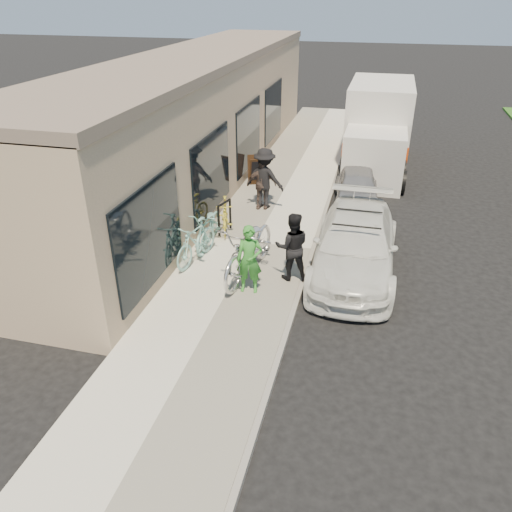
{
  "coord_description": "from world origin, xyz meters",
  "views": [
    {
      "loc": [
        0.9,
        -8.47,
        6.14
      ],
      "look_at": [
        -1.38,
        0.64,
        1.05
      ],
      "focal_mm": 35.0,
      "sensor_mm": 36.0,
      "label": 1
    }
  ],
  "objects_px": {
    "sandwich_board": "(257,170)",
    "man_standing": "(292,247)",
    "cruiser_bike_a": "(196,242)",
    "cruiser_bike_c": "(225,215)",
    "woman_rider": "(249,260)",
    "moving_truck": "(377,131)",
    "tandem_bike": "(250,248)",
    "bystander_b": "(261,184)",
    "sedan_white": "(355,245)",
    "cruiser_bike_b": "(209,227)",
    "bystander_a": "(265,178)",
    "bike_rack": "(224,214)",
    "sedan_silver": "(357,188)"
  },
  "relations": [
    {
      "from": "woman_rider",
      "to": "bystander_a",
      "type": "xyz_separation_m",
      "value": [
        -0.78,
        4.76,
        0.14
      ]
    },
    {
      "from": "sandwich_board",
      "to": "bike_rack",
      "type": "bearing_deg",
      "value": -113.44
    },
    {
      "from": "woman_rider",
      "to": "sedan_white",
      "type": "bearing_deg",
      "value": 31.84
    },
    {
      "from": "cruiser_bike_c",
      "to": "sedan_silver",
      "type": "bearing_deg",
      "value": 27.0
    },
    {
      "from": "cruiser_bike_a",
      "to": "bystander_a",
      "type": "relative_size",
      "value": 0.95
    },
    {
      "from": "sedan_silver",
      "to": "man_standing",
      "type": "bearing_deg",
      "value": -107.01
    },
    {
      "from": "cruiser_bike_a",
      "to": "cruiser_bike_c",
      "type": "height_order",
      "value": "cruiser_bike_a"
    },
    {
      "from": "woman_rider",
      "to": "cruiser_bike_a",
      "type": "bearing_deg",
      "value": 140.35
    },
    {
      "from": "man_standing",
      "to": "bystander_b",
      "type": "xyz_separation_m",
      "value": [
        -1.65,
        3.9,
        -0.06
      ]
    },
    {
      "from": "woman_rider",
      "to": "cruiser_bike_b",
      "type": "bearing_deg",
      "value": 122.25
    },
    {
      "from": "tandem_bike",
      "to": "bystander_b",
      "type": "bearing_deg",
      "value": 108.14
    },
    {
      "from": "cruiser_bike_a",
      "to": "sedan_white",
      "type": "bearing_deg",
      "value": 22.8
    },
    {
      "from": "bike_rack",
      "to": "bystander_b",
      "type": "distance_m",
      "value": 2.02
    },
    {
      "from": "woman_rider",
      "to": "bystander_b",
      "type": "relative_size",
      "value": 1.04
    },
    {
      "from": "sedan_silver",
      "to": "moving_truck",
      "type": "bearing_deg",
      "value": 79.97
    },
    {
      "from": "bike_rack",
      "to": "man_standing",
      "type": "height_order",
      "value": "man_standing"
    },
    {
      "from": "moving_truck",
      "to": "tandem_bike",
      "type": "relative_size",
      "value": 2.35
    },
    {
      "from": "sandwich_board",
      "to": "woman_rider",
      "type": "bearing_deg",
      "value": -101.84
    },
    {
      "from": "moving_truck",
      "to": "tandem_bike",
      "type": "xyz_separation_m",
      "value": [
        -2.49,
        -9.58,
        -0.5
      ]
    },
    {
      "from": "cruiser_bike_b",
      "to": "cruiser_bike_c",
      "type": "distance_m",
      "value": 0.93
    },
    {
      "from": "tandem_bike",
      "to": "cruiser_bike_b",
      "type": "relative_size",
      "value": 1.35
    },
    {
      "from": "sandwich_board",
      "to": "cruiser_bike_b",
      "type": "xyz_separation_m",
      "value": [
        -0.11,
        -4.77,
        0.03
      ]
    },
    {
      "from": "moving_truck",
      "to": "woman_rider",
      "type": "bearing_deg",
      "value": -102.5
    },
    {
      "from": "bystander_b",
      "to": "sandwich_board",
      "type": "bearing_deg",
      "value": 95.09
    },
    {
      "from": "bystander_b",
      "to": "cruiser_bike_b",
      "type": "bearing_deg",
      "value": -117.44
    },
    {
      "from": "sandwich_board",
      "to": "man_standing",
      "type": "distance_m",
      "value": 6.36
    },
    {
      "from": "sedan_white",
      "to": "bystander_a",
      "type": "xyz_separation_m",
      "value": [
        -2.94,
        3.0,
        0.38
      ]
    },
    {
      "from": "cruiser_bike_a",
      "to": "bystander_b",
      "type": "height_order",
      "value": "bystander_b"
    },
    {
      "from": "sedan_white",
      "to": "cruiser_bike_a",
      "type": "height_order",
      "value": "sedan_white"
    },
    {
      "from": "sedan_white",
      "to": "cruiser_bike_c",
      "type": "bearing_deg",
      "value": 162.84
    },
    {
      "from": "sedan_white",
      "to": "sedan_silver",
      "type": "xyz_separation_m",
      "value": [
        -0.24,
        4.21,
        -0.12
      ]
    },
    {
      "from": "sedan_silver",
      "to": "cruiser_bike_a",
      "type": "distance_m",
      "value": 6.09
    },
    {
      "from": "man_standing",
      "to": "bystander_b",
      "type": "distance_m",
      "value": 4.24
    },
    {
      "from": "sedan_white",
      "to": "tandem_bike",
      "type": "xyz_separation_m",
      "value": [
        -2.34,
        -1.06,
        0.14
      ]
    },
    {
      "from": "sedan_white",
      "to": "cruiser_bike_c",
      "type": "height_order",
      "value": "sedan_white"
    },
    {
      "from": "sandwich_board",
      "to": "bystander_b",
      "type": "distance_m",
      "value": 2.13
    },
    {
      "from": "woman_rider",
      "to": "cruiser_bike_c",
      "type": "xyz_separation_m",
      "value": [
        -1.44,
        2.85,
        -0.33
      ]
    },
    {
      "from": "bystander_b",
      "to": "sedan_silver",
      "type": "bearing_deg",
      "value": 12.68
    },
    {
      "from": "moving_truck",
      "to": "tandem_bike",
      "type": "bearing_deg",
      "value": -104.38
    },
    {
      "from": "bike_rack",
      "to": "tandem_bike",
      "type": "relative_size",
      "value": 0.34
    },
    {
      "from": "moving_truck",
      "to": "man_standing",
      "type": "xyz_separation_m",
      "value": [
        -1.52,
        -9.5,
        -0.37
      ]
    },
    {
      "from": "moving_truck",
      "to": "woman_rider",
      "type": "height_order",
      "value": "moving_truck"
    },
    {
      "from": "bike_rack",
      "to": "tandem_bike",
      "type": "height_order",
      "value": "tandem_bike"
    },
    {
      "from": "sandwich_board",
      "to": "man_standing",
      "type": "xyz_separation_m",
      "value": [
        2.28,
        -5.92,
        0.33
      ]
    },
    {
      "from": "tandem_bike",
      "to": "bystander_b",
      "type": "relative_size",
      "value": 1.74
    },
    {
      "from": "sedan_silver",
      "to": "cruiser_bike_a",
      "type": "bearing_deg",
      "value": -130.21
    },
    {
      "from": "cruiser_bike_b",
      "to": "bike_rack",
      "type": "bearing_deg",
      "value": 75.89
    },
    {
      "from": "cruiser_bike_a",
      "to": "cruiser_bike_c",
      "type": "distance_m",
      "value": 1.84
    },
    {
      "from": "moving_truck",
      "to": "cruiser_bike_b",
      "type": "bearing_deg",
      "value": -114.94
    },
    {
      "from": "bystander_b",
      "to": "sedan_white",
      "type": "bearing_deg",
      "value": -56.38
    }
  ]
}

